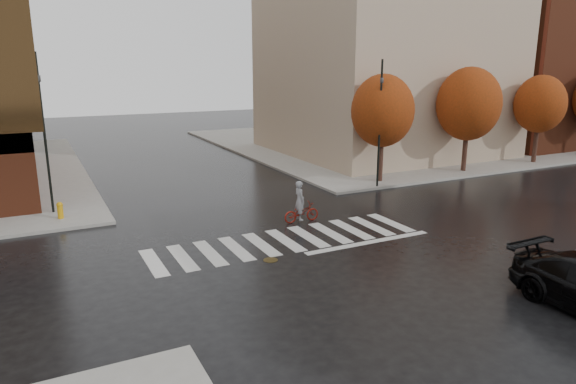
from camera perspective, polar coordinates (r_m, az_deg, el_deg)
name	(u,v)px	position (r m, az deg, el deg)	size (l,w,h in m)	color
ground	(291,244)	(21.24, 0.28, -5.80)	(120.00, 120.00, 0.00)	black
sidewalk_ne	(387,141)	(49.61, 10.96, 5.55)	(30.00, 30.00, 0.15)	gray
crosswalk	(285,240)	(21.66, -0.32, -5.39)	(12.00, 3.00, 0.01)	silver
building_ne_tan	(383,39)	(43.52, 10.51, 16.40)	(16.00, 16.00, 18.00)	tan
building_ne_brick	(528,64)	(53.97, 25.12, 12.72)	(14.00, 14.00, 14.00)	maroon
tree_ne_a	(383,111)	(31.72, 10.47, 8.85)	(3.80, 3.80, 6.50)	black
tree_ne_b	(469,104)	(36.36, 19.44, 9.19)	(4.20, 4.20, 6.89)	black
tree_ne_c	(540,104)	(41.68, 26.21, 8.75)	(3.60, 3.60, 6.31)	black
cyclist	(301,208)	(23.94, 1.42, -1.79)	(1.76, 0.69, 1.98)	maroon
traffic_light_nw	(43,123)	(26.92, -25.56, 6.96)	(0.24, 0.22, 7.61)	black
traffic_light_ne	(380,116)	(30.26, 10.19, 8.36)	(0.17, 0.20, 7.32)	black
fire_hydrant	(60,209)	(26.30, -24.00, -1.77)	(0.28, 0.28, 0.80)	#CC900C
manhole	(271,260)	(19.57, -1.95, -7.56)	(0.56, 0.56, 0.01)	#463819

